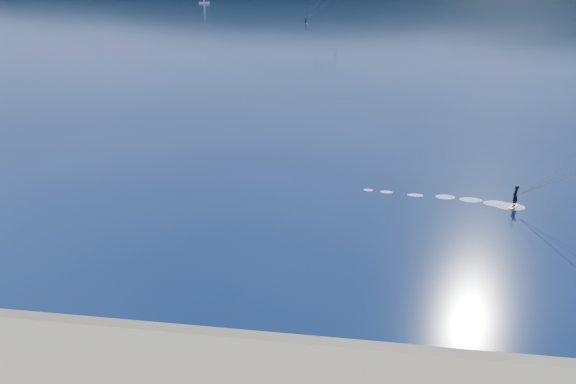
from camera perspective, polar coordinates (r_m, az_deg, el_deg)
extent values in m
cube|color=#968357|center=(24.37, -6.47, -15.33)|extent=(220.00, 2.50, 0.10)
cube|color=gold|center=(40.95, 21.91, -1.39)|extent=(0.94, 1.24, 0.07)
imported|color=black|center=(40.69, 22.05, -0.38)|extent=(0.58, 0.65, 1.49)
cube|color=gold|center=(217.63, 1.83, 16.70)|extent=(1.39, 1.53, 0.09)
imported|color=black|center=(217.57, 1.83, 16.97)|extent=(1.16, 1.19, 1.93)
cylinder|color=gray|center=(214.54, 2.93, 18.31)|extent=(0.02, 0.02, 13.09)
cube|color=white|center=(439.62, -8.50, 18.45)|extent=(7.94, 5.39, 1.33)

